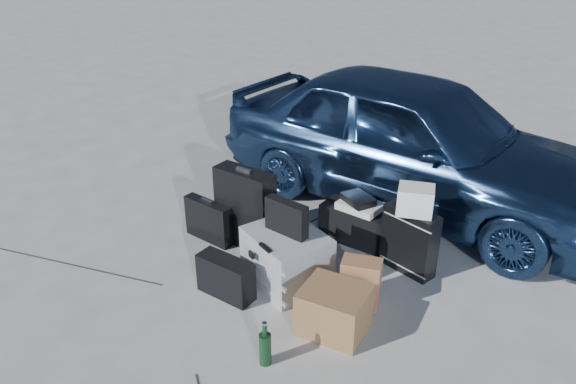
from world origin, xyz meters
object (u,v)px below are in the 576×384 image
at_px(suitcase_right, 409,241).
at_px(cardboard_box, 334,310).
at_px(pelican_case, 287,258).
at_px(suitcase_left, 245,208).
at_px(duffel_bag, 358,225).
at_px(car, 413,140).
at_px(briefcase, 208,221).
at_px(green_bottle, 265,344).

bearing_deg(suitcase_right, cardboard_box, -82.71).
distance_m(pelican_case, suitcase_left, 0.70).
relative_size(suitcase_right, duffel_bag, 0.85).
xyz_separation_m(pelican_case, duffel_bag, (0.12, 0.87, -0.06)).
bearing_deg(suitcase_right, pelican_case, -121.32).
height_order(car, briefcase, car).
bearing_deg(suitcase_left, cardboard_box, -23.19).
height_order(car, green_bottle, car).
bearing_deg(duffel_bag, suitcase_left, -142.85).
bearing_deg(duffel_bag, suitcase_right, -16.15).
xyz_separation_m(briefcase, duffel_bag, (1.07, 0.78, -0.03)).
height_order(car, suitcase_right, car).
distance_m(cardboard_box, green_bottle, 0.58).
distance_m(pelican_case, green_bottle, 0.92).
relative_size(pelican_case, cardboard_box, 1.36).
bearing_deg(cardboard_box, briefcase, 167.49).
relative_size(suitcase_left, duffel_bag, 1.09).
relative_size(duffel_bag, cardboard_box, 1.45).
xyz_separation_m(pelican_case, cardboard_box, (0.61, -0.25, -0.05)).
height_order(briefcase, suitcase_left, suitcase_left).
relative_size(pelican_case, green_bottle, 1.91).
xyz_separation_m(suitcase_left, suitcase_right, (1.32, 0.49, -0.08)).
xyz_separation_m(suitcase_right, duffel_bag, (-0.56, 0.14, -0.11)).
xyz_separation_m(briefcase, suitcase_right, (1.63, 0.64, 0.08)).
xyz_separation_m(pelican_case, green_bottle, (0.44, -0.80, -0.06)).
relative_size(car, suitcase_left, 5.49).
xyz_separation_m(briefcase, cardboard_box, (1.55, -0.34, -0.02)).
bearing_deg(duffel_bag, green_bottle, -81.76).
distance_m(duffel_bag, green_bottle, 1.70).
relative_size(briefcase, suitcase_right, 0.89).
xyz_separation_m(car, duffel_bag, (-0.00, -0.98, -0.50)).
distance_m(car, cardboard_box, 2.22).
bearing_deg(pelican_case, briefcase, -166.85).
xyz_separation_m(suitcase_left, cardboard_box, (1.25, -0.50, -0.19)).
distance_m(pelican_case, suitcase_right, 1.01).
bearing_deg(pelican_case, car, 104.90).
distance_m(pelican_case, duffel_bag, 0.88).
bearing_deg(suitcase_right, duffel_bag, 177.75).
bearing_deg(cardboard_box, duffel_bag, 113.39).
distance_m(suitcase_right, cardboard_box, 1.00).
height_order(duffel_bag, cardboard_box, cardboard_box).
distance_m(car, suitcase_left, 1.81).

